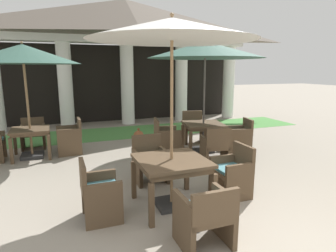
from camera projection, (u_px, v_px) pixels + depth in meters
name	position (u px, v px, depth m)	size (l,w,h in m)	color
background_pavilion	(125.00, 31.00, 10.48)	(10.02, 2.99, 4.52)	white
lawn_strip	(138.00, 131.00, 9.70)	(11.82, 1.92, 0.01)	#519347
patio_table_mid_left	(172.00, 165.00, 4.31)	(1.03, 1.03, 0.76)	brown
patio_umbrella_mid_left	(172.00, 31.00, 3.93)	(2.37, 2.37, 2.83)	#2D2D2D
patio_chair_mid_left_south	(206.00, 216.00, 3.37)	(0.61, 0.56, 0.79)	brown
patio_chair_mid_left_north	(150.00, 161.00, 5.37)	(0.60, 0.56, 0.85)	brown
patio_chair_mid_left_west	(99.00, 193.00, 3.98)	(0.52, 0.56, 0.86)	brown
patio_chair_mid_left_east	(233.00, 172.00, 4.74)	(0.53, 0.57, 0.85)	brown
patio_table_mid_right	(203.00, 127.00, 7.20)	(1.10, 1.10, 0.74)	brown
patio_umbrella_mid_right	(205.00, 51.00, 6.83)	(2.81, 2.81, 2.78)	#2D2D2D
patio_chair_mid_right_west	(166.00, 137.00, 7.09)	(0.69, 0.73, 0.88)	brown
patio_chair_mid_right_north	(194.00, 128.00, 8.18)	(0.68, 0.60, 0.89)	brown
patio_chair_mid_right_south	(216.00, 147.00, 6.32)	(0.65, 0.60, 0.85)	brown
patio_chair_mid_right_east	(239.00, 136.00, 7.41)	(0.67, 0.64, 0.82)	brown
patio_table_far_back	(30.00, 133.00, 6.75)	(0.87, 0.87, 0.70)	brown
patio_umbrella_far_back	(23.00, 55.00, 6.40)	(2.53, 2.53, 2.68)	#2D2D2D
patio_chair_far_back_east	(70.00, 137.00, 7.11)	(0.59, 0.60, 0.88)	brown
patio_chair_far_back_north	(33.00, 134.00, 7.59)	(0.61, 0.55, 0.79)	brown
terracotta_urn	(139.00, 135.00, 8.50)	(0.30, 0.30, 0.36)	#9E5633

